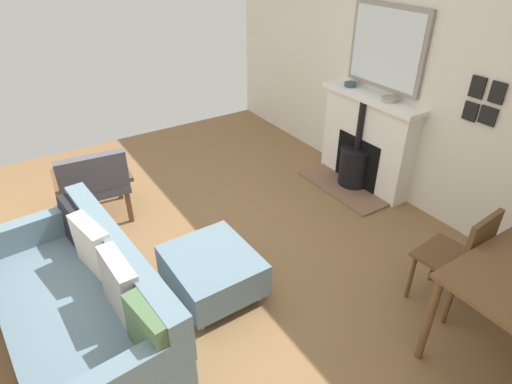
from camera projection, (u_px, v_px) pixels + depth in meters
The scene contains 11 objects.
ground_plane at pixel (170, 274), 3.57m from camera, with size 5.23×5.79×0.01m, color olive.
wall_left at pixel (410, 67), 4.07m from camera, with size 0.12×5.79×2.69m, color silver.
fireplace at pixel (364, 147), 4.62m from camera, with size 0.60×1.21×1.03m.
mirror_over_mantel at pixel (386, 48), 4.13m from camera, with size 0.04×0.92×0.80m.
mantel_bowl_near at pixel (350, 84), 4.55m from camera, with size 0.13×0.13×0.05m.
mantel_bowl_far at pixel (390, 99), 4.16m from camera, with size 0.16×0.16×0.04m.
sofa at pixel (86, 305), 2.80m from camera, with size 0.96×1.78×0.81m.
ottoman at pixel (212, 270), 3.28m from camera, with size 0.64×0.72×0.36m.
armchair_accent at pixel (93, 181), 3.99m from camera, with size 0.73×0.64×0.79m.
dining_chair_near_fireplace at pixel (463, 255), 2.99m from camera, with size 0.43×0.43×0.87m.
photo_gallery_row at pixel (483, 102), 3.48m from camera, with size 0.02×0.30×0.38m.
Camera 1 is at (0.84, 2.64, 2.46)m, focal length 29.88 mm.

